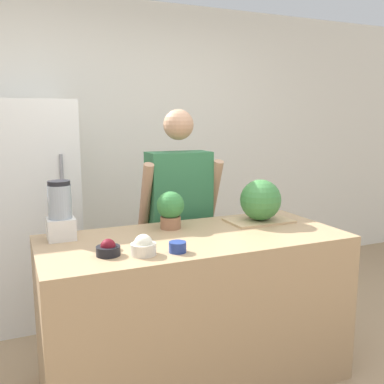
# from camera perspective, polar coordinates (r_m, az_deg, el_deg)

# --- Properties ---
(wall_back) EXTENTS (8.00, 0.06, 2.60)m
(wall_back) POSITION_cam_1_polar(r_m,az_deg,el_deg) (4.02, -9.57, 5.95)
(wall_back) COLOR white
(wall_back) RESTS_ON ground_plane
(counter_island) EXTENTS (1.74, 0.78, 0.89)m
(counter_island) POSITION_cam_1_polar(r_m,az_deg,el_deg) (2.63, 0.35, -15.28)
(counter_island) COLOR tan
(counter_island) RESTS_ON ground_plane
(refrigerator) EXTENTS (0.68, 0.76, 1.69)m
(refrigerator) POSITION_cam_1_polar(r_m,az_deg,el_deg) (3.56, -20.68, -2.41)
(refrigerator) COLOR white
(refrigerator) RESTS_ON ground_plane
(person) EXTENTS (0.58, 0.26, 1.62)m
(person) POSITION_cam_1_polar(r_m,az_deg,el_deg) (3.06, -1.74, -4.08)
(person) COLOR #333338
(person) RESTS_ON ground_plane
(cutting_board) EXTENTS (0.41, 0.27, 0.01)m
(cutting_board) POSITION_cam_1_polar(r_m,az_deg,el_deg) (2.84, 8.88, -3.78)
(cutting_board) COLOR tan
(cutting_board) RESTS_ON counter_island
(watermelon) EXTENTS (0.27, 0.27, 0.27)m
(watermelon) POSITION_cam_1_polar(r_m,az_deg,el_deg) (2.80, 9.13, -1.05)
(watermelon) COLOR #3D7F3D
(watermelon) RESTS_ON cutting_board
(bowl_cherries) EXTENTS (0.12, 0.12, 0.08)m
(bowl_cherries) POSITION_cam_1_polar(r_m,az_deg,el_deg) (2.16, -11.11, -7.47)
(bowl_cherries) COLOR black
(bowl_cherries) RESTS_ON counter_island
(bowl_cream) EXTENTS (0.13, 0.13, 0.10)m
(bowl_cream) POSITION_cam_1_polar(r_m,az_deg,el_deg) (2.14, -6.50, -7.23)
(bowl_cream) COLOR beige
(bowl_cream) RESTS_ON counter_island
(bowl_small_blue) EXTENTS (0.09, 0.09, 0.05)m
(bowl_small_blue) POSITION_cam_1_polar(r_m,az_deg,el_deg) (2.17, -1.94, -7.34)
(bowl_small_blue) COLOR navy
(bowl_small_blue) RESTS_ON counter_island
(blender) EXTENTS (0.15, 0.15, 0.33)m
(blender) POSITION_cam_1_polar(r_m,az_deg,el_deg) (2.48, -17.16, -2.65)
(blender) COLOR silver
(blender) RESTS_ON counter_island
(potted_plant) EXTENTS (0.17, 0.17, 0.23)m
(potted_plant) POSITION_cam_1_polar(r_m,az_deg,el_deg) (2.61, -2.89, -2.21)
(potted_plant) COLOR #996647
(potted_plant) RESTS_ON counter_island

